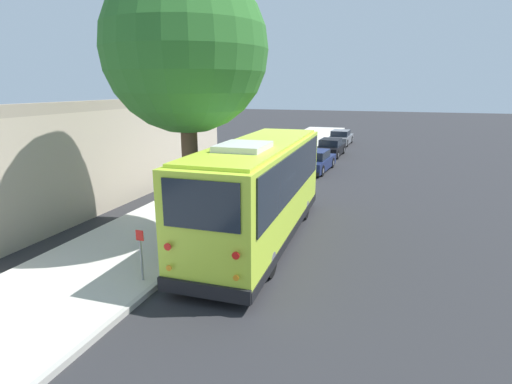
% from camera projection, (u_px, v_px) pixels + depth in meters
% --- Properties ---
extents(ground_plane, '(160.00, 160.00, 0.00)m').
position_uv_depth(ground_plane, '(248.00, 253.00, 12.66)').
color(ground_plane, '#28282B').
extents(sidewalk_slab, '(80.00, 4.28, 0.15)m').
position_uv_depth(sidewalk_slab, '(147.00, 237.00, 13.79)').
color(sidewalk_slab, beige).
rests_on(sidewalk_slab, ground).
extents(curb_strip, '(80.00, 0.14, 0.15)m').
position_uv_depth(curb_strip, '(204.00, 245.00, 13.11)').
color(curb_strip, '#AAA69D').
rests_on(curb_strip, ground).
extents(shuttle_bus, '(9.42, 2.80, 3.55)m').
position_uv_depth(shuttle_bus, '(260.00, 186.00, 13.31)').
color(shuttle_bus, '#BCDB38').
rests_on(shuttle_bus, ground).
extents(parked_sedan_navy, '(4.63, 1.95, 1.31)m').
position_uv_depth(parked_sedan_navy, '(316.00, 161.00, 24.90)').
color(parked_sedan_navy, '#19234C').
rests_on(parked_sedan_navy, ground).
extents(parked_sedan_black, '(4.31, 1.88, 1.30)m').
position_uv_depth(parked_sedan_black, '(330.00, 148.00, 30.37)').
color(parked_sedan_black, black).
rests_on(parked_sedan_black, ground).
extents(parked_sedan_gray, '(4.56, 1.91, 1.31)m').
position_uv_depth(parked_sedan_gray, '(341.00, 138.00, 36.28)').
color(parked_sedan_gray, slate).
rests_on(parked_sedan_gray, ground).
extents(street_tree, '(5.17, 5.17, 9.45)m').
position_uv_depth(street_tree, '(187.00, 39.00, 12.43)').
color(street_tree, brown).
rests_on(street_tree, sidewalk_slab).
extents(sign_post_near, '(0.06, 0.22, 1.40)m').
position_uv_depth(sign_post_near, '(141.00, 255.00, 10.42)').
color(sign_post_near, gray).
rests_on(sign_post_near, sidewalk_slab).
extents(sign_post_far, '(0.06, 0.06, 1.28)m').
position_uv_depth(sign_post_far, '(180.00, 231.00, 12.35)').
color(sign_post_far, gray).
rests_on(sign_post_far, sidewalk_slab).
extents(building_backdrop, '(21.29, 8.26, 4.60)m').
position_uv_depth(building_backdrop, '(41.00, 154.00, 18.35)').
color(building_backdrop, tan).
rests_on(building_backdrop, ground).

